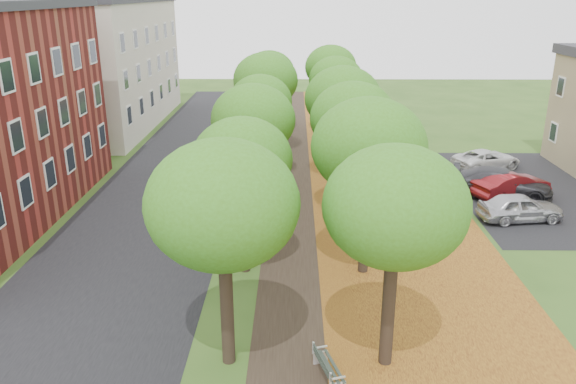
{
  "coord_description": "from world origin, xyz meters",
  "views": [
    {
      "loc": [
        -0.21,
        -14.54,
        10.72
      ],
      "look_at": [
        -0.48,
        8.55,
        2.5
      ],
      "focal_mm": 35.0,
      "sensor_mm": 36.0,
      "label": 1
    }
  ],
  "objects_px": {
    "car_silver": "(520,207)",
    "car_red": "(511,185)",
    "car_grey": "(502,183)",
    "car_white": "(487,159)",
    "bench": "(327,367)"
  },
  "relations": [
    {
      "from": "bench",
      "to": "car_grey",
      "type": "bearing_deg",
      "value": -50.28
    },
    {
      "from": "bench",
      "to": "car_white",
      "type": "bearing_deg",
      "value": -45.08
    },
    {
      "from": "car_grey",
      "to": "car_white",
      "type": "bearing_deg",
      "value": 7.77
    },
    {
      "from": "car_red",
      "to": "car_grey",
      "type": "relative_size",
      "value": 0.84
    },
    {
      "from": "car_silver",
      "to": "car_white",
      "type": "xyz_separation_m",
      "value": [
        1.16,
        8.78,
        -0.08
      ]
    },
    {
      "from": "car_silver",
      "to": "car_grey",
      "type": "bearing_deg",
      "value": -12.36
    },
    {
      "from": "car_silver",
      "to": "car_white",
      "type": "relative_size",
      "value": 0.92
    },
    {
      "from": "car_grey",
      "to": "car_white",
      "type": "relative_size",
      "value": 1.19
    },
    {
      "from": "car_white",
      "to": "car_silver",
      "type": "bearing_deg",
      "value": 150.09
    },
    {
      "from": "bench",
      "to": "car_white",
      "type": "xyz_separation_m",
      "value": [
        11.38,
        21.09,
        0.22
      ]
    },
    {
      "from": "car_silver",
      "to": "car_red",
      "type": "distance_m",
      "value": 3.4
    },
    {
      "from": "car_silver",
      "to": "bench",
      "type": "bearing_deg",
      "value": 133.05
    },
    {
      "from": "car_silver",
      "to": "car_red",
      "type": "relative_size",
      "value": 0.91
    },
    {
      "from": "car_silver",
      "to": "car_grey",
      "type": "height_order",
      "value": "car_grey"
    },
    {
      "from": "car_silver",
      "to": "car_grey",
      "type": "distance_m",
      "value": 3.6
    }
  ]
}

